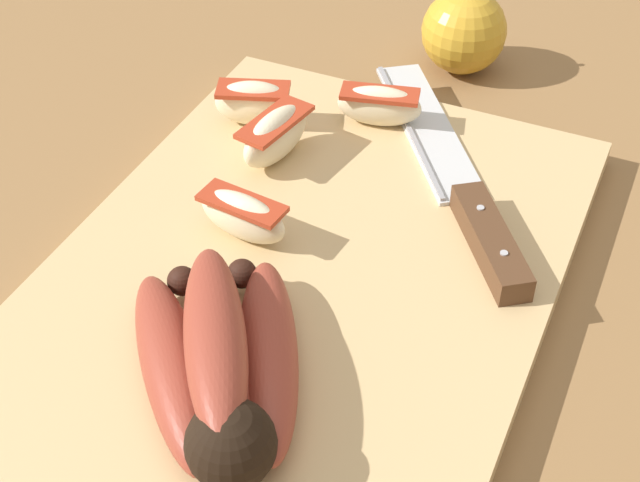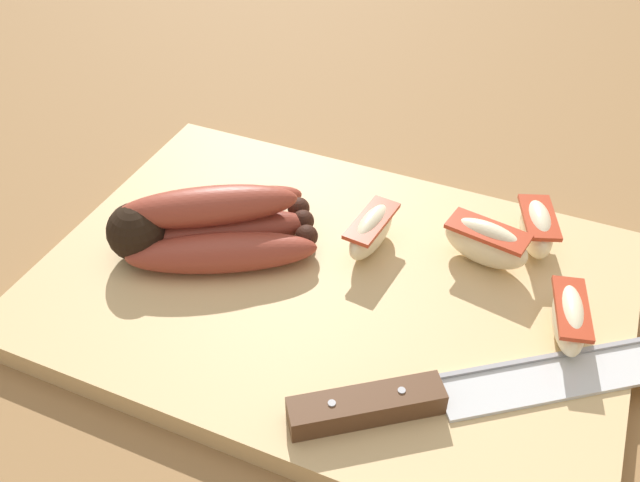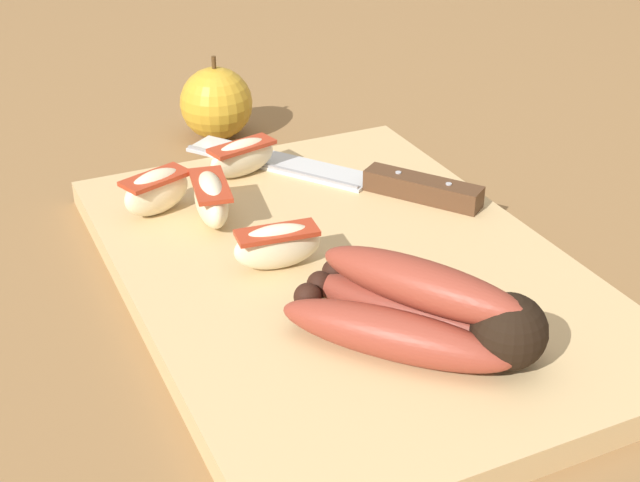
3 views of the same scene
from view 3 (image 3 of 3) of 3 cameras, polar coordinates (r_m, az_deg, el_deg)
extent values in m
plane|color=olive|center=(0.65, 2.28, -3.55)|extent=(6.00, 6.00, 0.00)
cube|color=tan|center=(0.66, 1.31, -2.23)|extent=(0.44, 0.31, 0.02)
sphere|color=black|center=(0.55, 11.95, -5.66)|extent=(0.05, 0.05, 0.05)
ellipsoid|color=brown|center=(0.59, 7.04, -3.41)|extent=(0.15, 0.10, 0.03)
sphere|color=black|center=(0.61, 0.97, -1.98)|extent=(0.02, 0.02, 0.02)
ellipsoid|color=brown|center=(0.57, 5.92, -4.65)|extent=(0.14, 0.11, 0.03)
sphere|color=black|center=(0.60, 0.01, -2.79)|extent=(0.02, 0.02, 0.02)
ellipsoid|color=brown|center=(0.55, 4.72, -5.97)|extent=(0.13, 0.12, 0.03)
sphere|color=black|center=(0.58, -0.80, -3.57)|extent=(0.02, 0.02, 0.02)
ellipsoid|color=brown|center=(0.55, 6.74, -2.74)|extent=(0.14, 0.11, 0.03)
cube|color=silver|center=(0.81, -2.64, 5.02)|extent=(0.17, 0.13, 0.00)
cube|color=#99999E|center=(0.79, -3.23, 4.80)|extent=(0.15, 0.11, 0.00)
cube|color=#51331E|center=(0.75, 6.56, 3.34)|extent=(0.09, 0.08, 0.02)
cylinder|color=#B2B2B7|center=(0.73, 8.21, 3.62)|extent=(0.01, 0.01, 0.00)
cylinder|color=#B2B2B7|center=(0.75, 5.02, 4.38)|extent=(0.01, 0.01, 0.00)
ellipsoid|color=beige|center=(0.78, -4.97, 5.32)|extent=(0.04, 0.07, 0.03)
cube|color=#B2381E|center=(0.78, -5.01, 6.04)|extent=(0.04, 0.06, 0.00)
ellipsoid|color=beige|center=(0.70, -6.95, 2.64)|extent=(0.07, 0.04, 0.04)
cube|color=#B2381E|center=(0.70, -7.01, 3.56)|extent=(0.07, 0.04, 0.00)
ellipsoid|color=beige|center=(0.73, -10.37, 3.10)|extent=(0.04, 0.06, 0.04)
cube|color=#B2381E|center=(0.72, -10.46, 3.96)|extent=(0.04, 0.06, 0.00)
ellipsoid|color=beige|center=(0.64, -2.73, -0.35)|extent=(0.03, 0.07, 0.03)
cube|color=#B2381E|center=(0.63, -2.76, 0.53)|extent=(0.03, 0.06, 0.00)
sphere|color=gold|center=(0.91, -6.63, 8.71)|extent=(0.07, 0.07, 0.07)
cylinder|color=#4C3319|center=(0.89, -6.79, 11.25)|extent=(0.00, 0.00, 0.01)
camera|label=1|loc=(0.46, 57.87, 26.48)|focal=51.85mm
camera|label=2|loc=(0.89, 21.48, 30.34)|focal=38.92mm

